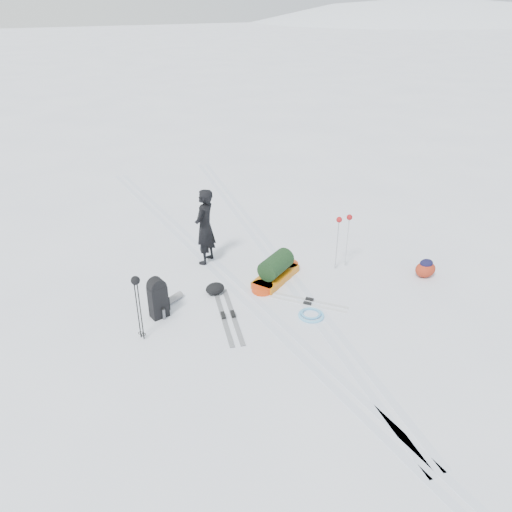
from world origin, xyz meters
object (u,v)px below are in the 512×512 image
object	(u,v)px
pulk_sled	(276,270)
ski_poles_black	(136,288)
expedition_rucksack	(160,297)
skier	(205,227)

from	to	relation	value
pulk_sled	ski_poles_black	bearing A→B (deg)	162.47
pulk_sled	expedition_rucksack	world-z (taller)	expedition_rucksack
skier	pulk_sled	xyz separation A→B (m)	(1.06, -1.44, -0.66)
skier	expedition_rucksack	world-z (taller)	skier
pulk_sled	ski_poles_black	world-z (taller)	ski_poles_black
expedition_rucksack	ski_poles_black	xyz separation A→B (m)	(-0.53, -0.59, 0.67)
pulk_sled	expedition_rucksack	xyz separation A→B (m)	(-2.63, -0.20, 0.16)
expedition_rucksack	ski_poles_black	distance (m)	1.03
expedition_rucksack	ski_poles_black	bearing A→B (deg)	-143.35
skier	pulk_sled	world-z (taller)	skier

